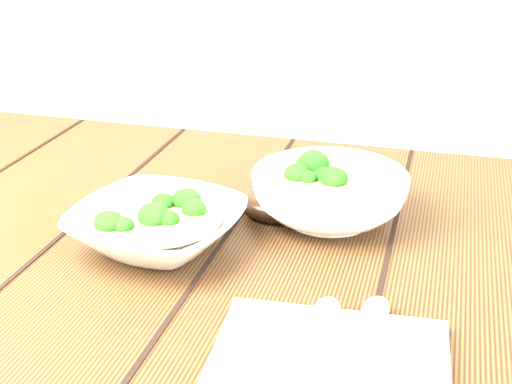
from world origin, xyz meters
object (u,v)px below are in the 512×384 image
object	(u,v)px
napkin	(328,367)
soup_bowl_front	(157,226)
trivet	(279,203)
soup_bowl_back	(329,195)
table	(238,329)

from	to	relation	value
napkin	soup_bowl_front	bearing A→B (deg)	138.57
trivet	napkin	bearing A→B (deg)	-68.57
soup_bowl_back	trivet	xyz separation A→B (m)	(-0.07, 0.00, -0.02)
trivet	napkin	world-z (taller)	trivet
soup_bowl_front	trivet	xyz separation A→B (m)	(0.12, 0.13, -0.01)
table	soup_bowl_back	size ratio (longest dim) A/B	4.65
soup_bowl_back	table	bearing A→B (deg)	-131.04
soup_bowl_back	napkin	size ratio (longest dim) A/B	1.20
trivet	napkin	xyz separation A→B (m)	(0.13, -0.32, -0.01)
napkin	trivet	bearing A→B (deg)	107.36
table	napkin	xyz separation A→B (m)	(0.15, -0.21, 0.13)
soup_bowl_front	napkin	bearing A→B (deg)	-37.36
soup_bowl_front	soup_bowl_back	xyz separation A→B (m)	(0.19, 0.13, 0.01)
napkin	table	bearing A→B (deg)	121.76
soup_bowl_front	napkin	world-z (taller)	soup_bowl_front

